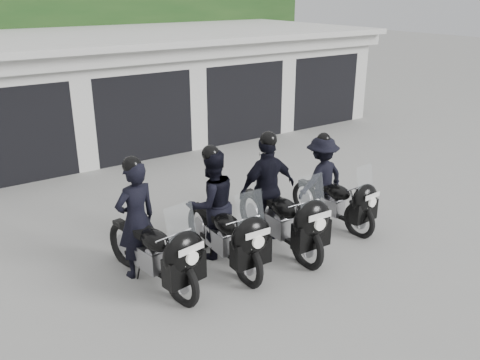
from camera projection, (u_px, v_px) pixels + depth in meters
ground at (280, 239)px, 8.98m from camera, size 80.00×80.00×0.00m
garage_block at (106, 89)px, 14.68m from camera, size 16.40×6.80×2.96m
background_vegetation at (63, 30)px, 18.14m from camera, size 20.00×3.90×5.80m
police_bike_a at (149, 235)px, 7.41m from camera, size 0.89×2.26×1.97m
police_bike_b at (218, 213)px, 8.02m from camera, size 0.90×2.24×1.95m
police_bike_c at (274, 198)px, 8.53m from camera, size 1.12×2.33×2.02m
police_bike_d at (327, 184)px, 9.42m from camera, size 1.09×2.01×1.75m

